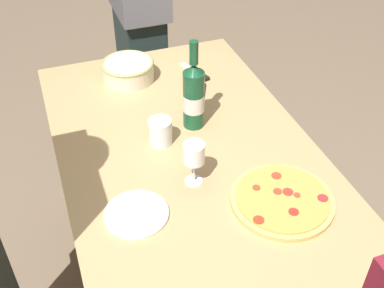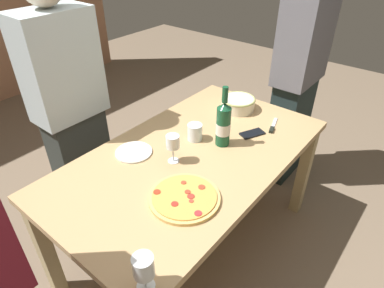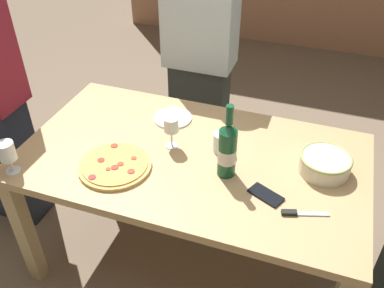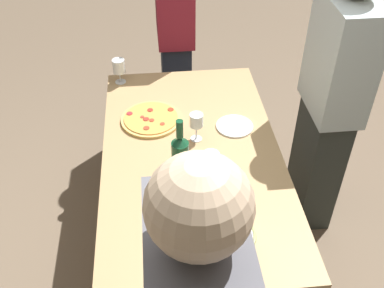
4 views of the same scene
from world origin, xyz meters
name	(u,v)px [view 1 (image 1 of 4)]	position (x,y,z in m)	size (l,w,h in m)	color
ground_plane	(192,284)	(0.00, 0.00, 0.00)	(8.00, 8.00, 0.00)	#786550
dining_table	(192,177)	(0.00, 0.00, 0.66)	(1.60, 0.90, 0.75)	tan
pizza	(282,200)	(-0.30, -0.20, 0.76)	(0.33, 0.33, 0.03)	#E2B664
serving_bowl	(128,70)	(0.59, 0.08, 0.80)	(0.23, 0.23, 0.08)	beige
wine_bottle	(194,95)	(0.18, -0.07, 0.88)	(0.08, 0.08, 0.35)	#164C2D
wine_glass_near_pizza	(194,155)	(-0.11, 0.03, 0.86)	(0.07, 0.07, 0.16)	white
cup_amber	(160,132)	(0.12, 0.08, 0.80)	(0.09, 0.09, 0.10)	white
side_plate	(136,214)	(-0.20, 0.25, 0.76)	(0.20, 0.20, 0.01)	white
cell_phone	(196,93)	(0.38, -0.15, 0.76)	(0.07, 0.14, 0.01)	black
pizza_knife	(198,73)	(0.52, -0.21, 0.76)	(0.19, 0.08, 0.02)	silver
person_guest_right	(137,4)	(1.10, -0.10, 0.86)	(0.44, 0.24, 1.69)	#212F2F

